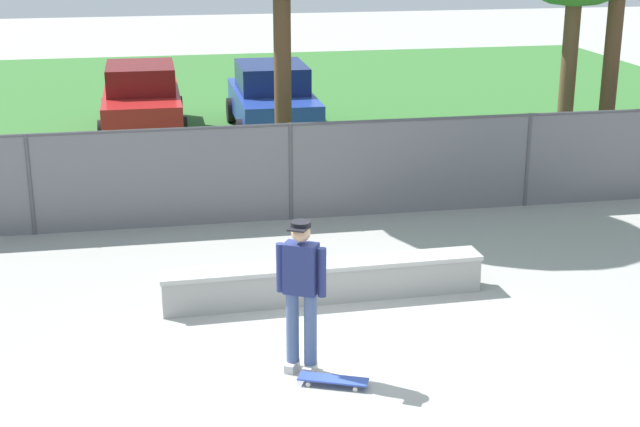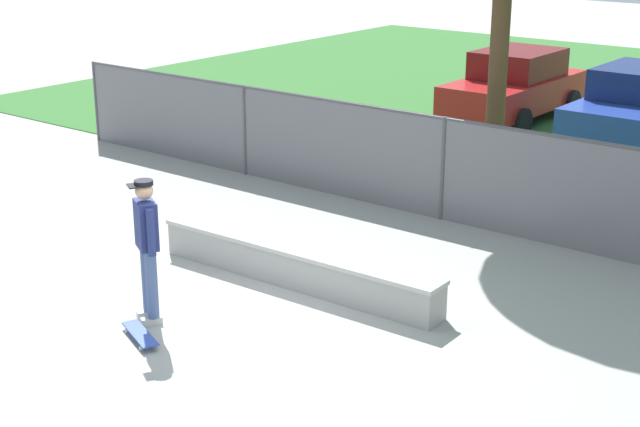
# 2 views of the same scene
# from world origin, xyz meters

# --- Properties ---
(ground_plane) EXTENTS (80.00, 80.00, 0.00)m
(ground_plane) POSITION_xyz_m (0.00, 0.00, 0.00)
(ground_plane) COLOR #9E9E99
(grass_strip) EXTENTS (29.38, 20.00, 0.02)m
(grass_strip) POSITION_xyz_m (0.00, 15.30, 0.01)
(grass_strip) COLOR #336B2D
(grass_strip) RESTS_ON ground
(concrete_ledge) EXTENTS (4.50, 0.59, 0.54)m
(concrete_ledge) POSITION_xyz_m (-0.12, 1.39, 0.27)
(concrete_ledge) COLOR #999993
(concrete_ledge) RESTS_ON ground
(skateboarder) EXTENTS (0.54, 0.41, 1.84)m
(skateboarder) POSITION_xyz_m (-0.78, -0.65, 1.03)
(skateboarder) COLOR beige
(skateboarder) RESTS_ON ground
(skateboard) EXTENTS (0.81, 0.50, 0.09)m
(skateboard) POSITION_xyz_m (-0.49, -1.10, 0.07)
(skateboard) COLOR #334CB2
(skateboard) RESTS_ON ground
(chainlink_fence) EXTENTS (17.45, 0.07, 1.72)m
(chainlink_fence) POSITION_xyz_m (-0.00, 5.00, 0.94)
(chainlink_fence) COLOR #4C4C51
(chainlink_fence) RESTS_ON ground
(car_red) EXTENTS (2.03, 4.21, 1.66)m
(car_red) POSITION_xyz_m (-2.48, 12.36, 0.84)
(car_red) COLOR #B21E1E
(car_red) RESTS_ON ground
(car_blue) EXTENTS (2.03, 4.21, 1.66)m
(car_blue) POSITION_xyz_m (0.65, 11.87, 0.84)
(car_blue) COLOR #233D9E
(car_blue) RESTS_ON ground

